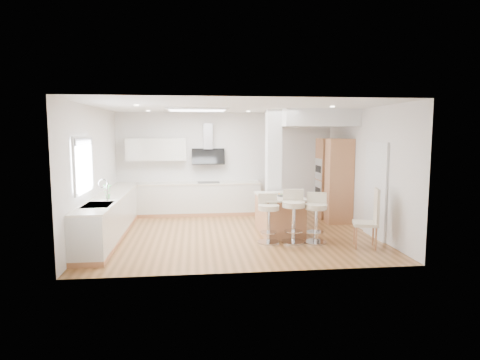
{
  "coord_description": "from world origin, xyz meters",
  "views": [
    {
      "loc": [
        -0.85,
        -8.7,
        2.24
      ],
      "look_at": [
        0.16,
        0.4,
        1.17
      ],
      "focal_mm": 30.0,
      "sensor_mm": 36.0,
      "label": 1
    }
  ],
  "objects": [
    {
      "name": "window_left",
      "position": [
        -2.96,
        -0.9,
        1.69
      ],
      "size": [
        0.06,
        1.28,
        1.07
      ],
      "color": "white",
      "rests_on": "ground"
    },
    {
      "name": "counter_left",
      "position": [
        -2.7,
        0.23,
        0.46
      ],
      "size": [
        0.63,
        4.5,
        1.35
      ],
      "color": "#B97B4F",
      "rests_on": "ground"
    },
    {
      "name": "ground",
      "position": [
        0.0,
        0.0,
        0.0
      ],
      "size": [
        6.0,
        6.0,
        0.0
      ],
      "primitive_type": "plane",
      "color": "#9F6B3B",
      "rests_on": "ground"
    },
    {
      "name": "wall_back",
      "position": [
        0.0,
        2.5,
        1.4
      ],
      "size": [
        6.0,
        0.04,
        2.8
      ],
      "primitive_type": "cube",
      "color": "silver",
      "rests_on": "ground"
    },
    {
      "name": "bar_stool_a",
      "position": [
        0.62,
        -0.78,
        0.56
      ],
      "size": [
        0.47,
        0.47,
        1.0
      ],
      "rotation": [
        0.0,
        0.0,
        -0.04
      ],
      "color": "silver",
      "rests_on": "ground"
    },
    {
      "name": "peninsula",
      "position": [
        1.01,
        0.02,
        0.43
      ],
      "size": [
        0.99,
        1.44,
        0.92
      ],
      "rotation": [
        0.0,
        0.0,
        0.05
      ],
      "color": "#B97B4F",
      "rests_on": "ground"
    },
    {
      "name": "wall_right",
      "position": [
        3.0,
        0.0,
        1.4
      ],
      "size": [
        0.04,
        5.0,
        2.8
      ],
      "primitive_type": "cube",
      "color": "silver",
      "rests_on": "ground"
    },
    {
      "name": "skylight",
      "position": [
        -0.79,
        0.6,
        2.77
      ],
      "size": [
        4.1,
        2.1,
        0.06
      ],
      "color": "silver",
      "rests_on": "ground"
    },
    {
      "name": "ceiling",
      "position": [
        0.0,
        0.0,
        0.0
      ],
      "size": [
        6.0,
        5.0,
        0.02
      ],
      "primitive_type": "cube",
      "color": "silver",
      "rests_on": "ground"
    },
    {
      "name": "bar_stool_b",
      "position": [
        1.13,
        -0.82,
        0.61
      ],
      "size": [
        0.56,
        0.56,
        1.08
      ],
      "rotation": [
        0.0,
        0.0,
        -0.16
      ],
      "color": "silver",
      "rests_on": "ground"
    },
    {
      "name": "soffit",
      "position": [
        2.1,
        1.4,
        2.6
      ],
      "size": [
        1.78,
        2.2,
        0.4
      ],
      "color": "silver",
      "rests_on": "ground"
    },
    {
      "name": "pillar",
      "position": [
        1.05,
        0.95,
        1.4
      ],
      "size": [
        0.35,
        0.35,
        2.8
      ],
      "color": "silver",
      "rests_on": "ground"
    },
    {
      "name": "bar_stool_c",
      "position": [
        1.58,
        -0.89,
        0.58
      ],
      "size": [
        0.6,
        0.6,
        1.02
      ],
      "rotation": [
        0.0,
        0.0,
        -0.37
      ],
      "color": "silver",
      "rests_on": "ground"
    },
    {
      "name": "counter_back",
      "position": [
        -0.91,
        2.22,
        0.7
      ],
      "size": [
        3.62,
        0.63,
        2.5
      ],
      "color": "#B97B4F",
      "rests_on": "ground"
    },
    {
      "name": "oven_column",
      "position": [
        2.68,
        1.23,
        1.05
      ],
      "size": [
        0.63,
        1.21,
        2.1
      ],
      "color": "#B97B4F",
      "rests_on": "ground"
    },
    {
      "name": "doorway_right",
      "position": [
        2.97,
        -0.6,
        1.0
      ],
      "size": [
        0.05,
        1.0,
        2.1
      ],
      "color": "#403832",
      "rests_on": "ground"
    },
    {
      "name": "wall_left",
      "position": [
        -3.0,
        0.0,
        1.4
      ],
      "size": [
        0.04,
        5.0,
        2.8
      ],
      "primitive_type": "cube",
      "color": "silver",
      "rests_on": "ground"
    },
    {
      "name": "dining_chair",
      "position": [
        2.54,
        -1.36,
        0.63
      ],
      "size": [
        0.57,
        0.57,
        1.17
      ],
      "rotation": [
        0.0,
        0.0,
        -0.28
      ],
      "color": "beige",
      "rests_on": "ground"
    }
  ]
}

